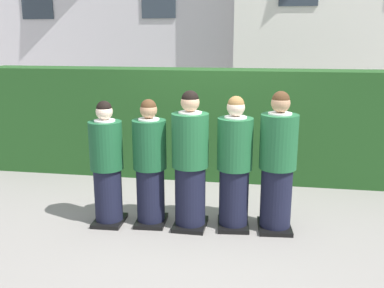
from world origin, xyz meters
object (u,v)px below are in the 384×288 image
at_px(student_front_row_0, 107,167).
at_px(student_front_row_3, 234,167).
at_px(student_front_row_4, 278,166).
at_px(student_front_row_1, 150,166).
at_px(student_front_row_2, 190,164).

distance_m(student_front_row_0, student_front_row_3, 1.56).
bearing_deg(student_front_row_3, student_front_row_4, 2.35).
relative_size(student_front_row_1, student_front_row_4, 0.93).
distance_m(student_front_row_2, student_front_row_4, 1.04).
bearing_deg(student_front_row_3, student_front_row_1, -176.47).
bearing_deg(student_front_row_4, student_front_row_2, -174.61).
relative_size(student_front_row_3, student_front_row_4, 0.96).
bearing_deg(student_front_row_1, student_front_row_4, 3.14).
bearing_deg(student_front_row_0, student_front_row_1, 8.38).
bearing_deg(student_front_row_2, student_front_row_4, 5.39).
relative_size(student_front_row_2, student_front_row_4, 1.00).
xyz_separation_m(student_front_row_3, student_front_row_4, (0.51, 0.02, 0.03)).
bearing_deg(student_front_row_4, student_front_row_0, -175.52).
distance_m(student_front_row_3, student_front_row_4, 0.51).
height_order(student_front_row_2, student_front_row_4, student_front_row_4).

